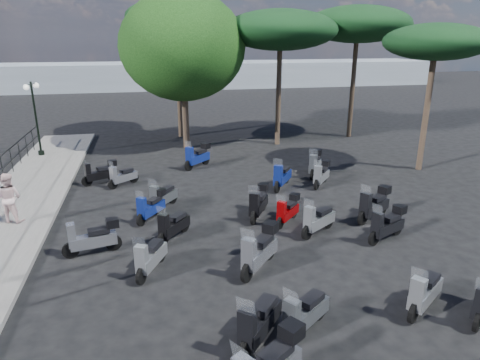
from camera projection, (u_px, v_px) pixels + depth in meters
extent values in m
plane|color=black|center=(219.00, 270.00, 11.62)|extent=(120.00, 120.00, 0.00)
cylinder|color=black|center=(2.00, 169.00, 18.12)|extent=(0.04, 0.04, 1.10)
cylinder|color=black|center=(11.00, 160.00, 19.39)|extent=(0.04, 0.04, 1.10)
cylinder|color=black|center=(19.00, 153.00, 20.66)|extent=(0.04, 0.04, 1.10)
cylinder|color=black|center=(26.00, 146.00, 21.92)|extent=(0.04, 0.04, 1.10)
cylinder|color=black|center=(33.00, 140.00, 23.19)|extent=(0.04, 0.04, 1.10)
cylinder|color=black|center=(38.00, 135.00, 24.46)|extent=(0.04, 0.04, 1.10)
cylinder|color=black|center=(41.00, 153.00, 22.33)|extent=(0.30, 0.30, 0.23)
cylinder|color=black|center=(36.00, 119.00, 21.77)|extent=(0.10, 0.10, 3.76)
cylinder|color=black|center=(31.00, 84.00, 21.22)|extent=(0.32, 0.81, 0.04)
sphere|color=white|center=(36.00, 85.00, 21.65)|extent=(0.26, 0.26, 0.26)
sphere|color=white|center=(26.00, 87.00, 20.85)|extent=(0.26, 0.26, 0.26)
imported|color=beige|center=(9.00, 198.00, 14.04)|extent=(0.98, 0.88, 1.68)
cylinder|color=black|center=(141.00, 276.00, 10.88)|extent=(0.30, 0.47, 0.47)
cylinder|color=black|center=(161.00, 254.00, 11.97)|extent=(0.30, 0.47, 0.47)
cube|color=#969A9E|center=(152.00, 257.00, 11.42)|extent=(0.87, 1.30, 0.34)
cube|color=black|center=(154.00, 245.00, 11.48)|extent=(0.53, 0.66, 0.14)
cube|color=#969A9E|center=(142.00, 258.00, 10.81)|extent=(0.36, 0.33, 0.69)
plane|color=white|center=(139.00, 243.00, 10.62)|extent=(0.37, 0.24, 0.37)
cylinder|color=black|center=(71.00, 250.00, 12.16)|extent=(0.49, 0.20, 0.48)
cylinder|color=black|center=(114.00, 243.00, 12.62)|extent=(0.49, 0.20, 0.48)
cube|color=#9598A0|center=(94.00, 241.00, 12.35)|extent=(1.34, 0.60, 0.34)
cube|color=black|center=(99.00, 231.00, 12.33)|extent=(0.65, 0.41, 0.14)
cube|color=#9598A0|center=(72.00, 235.00, 12.05)|extent=(0.28, 0.34, 0.70)
plane|color=white|center=(67.00, 221.00, 11.88)|extent=(0.15, 0.39, 0.37)
cube|color=black|center=(112.00, 223.00, 12.43)|extent=(0.40, 0.38, 0.26)
cylinder|color=black|center=(141.00, 220.00, 14.25)|extent=(0.34, 0.41, 0.45)
cylinder|color=black|center=(160.00, 208.00, 15.22)|extent=(0.34, 0.41, 0.45)
cube|color=navy|center=(152.00, 209.00, 14.72)|extent=(0.97, 1.16, 0.32)
cube|color=black|center=(154.00, 200.00, 14.78)|extent=(0.56, 0.61, 0.13)
cube|color=navy|center=(142.00, 207.00, 14.18)|extent=(0.35, 0.33, 0.65)
plane|color=white|center=(140.00, 196.00, 14.00)|extent=(0.33, 0.27, 0.35)
cube|color=black|center=(160.00, 192.00, 15.05)|extent=(0.43, 0.43, 0.24)
cylinder|color=black|center=(87.00, 181.00, 18.02)|extent=(0.45, 0.27, 0.45)
cylinder|color=black|center=(113.00, 176.00, 18.66)|extent=(0.45, 0.27, 0.45)
cube|color=black|center=(101.00, 175.00, 18.31)|extent=(1.25, 0.80, 0.32)
cube|color=black|center=(104.00, 168.00, 18.32)|extent=(0.63, 0.49, 0.13)
cube|color=black|center=(88.00, 171.00, 17.92)|extent=(0.31, 0.34, 0.66)
plane|color=white|center=(85.00, 162.00, 17.76)|extent=(0.22, 0.36, 0.35)
cube|color=black|center=(112.00, 163.00, 18.48)|extent=(0.42, 0.41, 0.25)
cylinder|color=black|center=(288.00, 337.00, 8.65)|extent=(0.45, 0.37, 0.49)
cylinder|color=black|center=(320.00, 309.00, 9.52)|extent=(0.45, 0.37, 0.49)
cube|color=#44484C|center=(306.00, 314.00, 9.06)|extent=(1.26, 1.06, 0.34)
cube|color=black|center=(312.00, 299.00, 9.10)|extent=(0.67, 0.61, 0.14)
cube|color=#44484C|center=(292.00, 316.00, 8.56)|extent=(0.36, 0.38, 0.71)
plane|color=white|center=(291.00, 297.00, 8.37)|extent=(0.29, 0.36, 0.38)
cube|color=black|center=(276.00, 353.00, 7.45)|extent=(0.74, 0.65, 0.16)
plane|color=white|center=(240.00, 355.00, 6.68)|extent=(0.31, 0.40, 0.41)
cube|color=black|center=(292.00, 331.00, 7.69)|extent=(0.51, 0.51, 0.29)
cylinder|color=black|center=(163.00, 239.00, 12.85)|extent=(0.37, 0.42, 0.46)
cylinder|color=black|center=(185.00, 225.00, 13.82)|extent=(0.37, 0.42, 0.46)
cube|color=black|center=(175.00, 226.00, 13.32)|extent=(1.04, 1.17, 0.33)
cube|color=black|center=(177.00, 216.00, 13.38)|extent=(0.59, 0.63, 0.13)
cube|color=black|center=(164.00, 225.00, 12.78)|extent=(0.36, 0.35, 0.67)
plane|color=white|center=(162.00, 212.00, 12.59)|extent=(0.33, 0.29, 0.36)
cylinder|color=black|center=(154.00, 208.00, 15.15)|extent=(0.37, 0.44, 0.48)
cylinder|color=black|center=(173.00, 197.00, 16.17)|extent=(0.37, 0.44, 0.48)
cube|color=#44484C|center=(164.00, 198.00, 15.65)|extent=(1.05, 1.23, 0.34)
cube|color=black|center=(166.00, 189.00, 15.70)|extent=(0.60, 0.66, 0.14)
cube|color=#44484C|center=(155.00, 196.00, 15.07)|extent=(0.37, 0.35, 0.70)
plane|color=white|center=(153.00, 184.00, 14.88)|extent=(0.35, 0.29, 0.37)
cylinder|color=black|center=(113.00, 184.00, 17.70)|extent=(0.39, 0.34, 0.43)
cylinder|color=black|center=(134.00, 178.00, 18.49)|extent=(0.39, 0.34, 0.43)
cube|color=#9598A0|center=(124.00, 177.00, 18.08)|extent=(1.10, 0.96, 0.31)
cube|color=black|center=(127.00, 171.00, 18.11)|extent=(0.59, 0.55, 0.13)
cube|color=#9598A0|center=(113.00, 174.00, 17.62)|extent=(0.32, 0.33, 0.63)
plane|color=white|center=(111.00, 165.00, 17.45)|extent=(0.27, 0.31, 0.33)
cylinder|color=black|center=(245.00, 351.00, 8.22)|extent=(0.41, 0.47, 0.52)
cylinder|color=black|center=(272.00, 315.00, 9.32)|extent=(0.41, 0.47, 0.52)
cube|color=black|center=(260.00, 322.00, 8.75)|extent=(1.18, 1.32, 0.37)
cube|color=black|center=(264.00, 305.00, 8.81)|extent=(0.66, 0.71, 0.15)
cube|color=black|center=(247.00, 327.00, 8.14)|extent=(0.40, 0.39, 0.76)
plane|color=white|center=(246.00, 307.00, 7.93)|extent=(0.37, 0.33, 0.40)
cylinder|color=black|center=(247.00, 272.00, 10.97)|extent=(0.44, 0.48, 0.54)
cylinder|color=black|center=(270.00, 251.00, 12.08)|extent=(0.44, 0.48, 0.54)
cube|color=#9598A0|center=(260.00, 253.00, 11.51)|extent=(1.25, 1.34, 0.38)
cube|color=black|center=(263.00, 240.00, 11.57)|extent=(0.70, 0.73, 0.16)
cube|color=#9598A0|center=(249.00, 253.00, 10.88)|extent=(0.41, 0.41, 0.78)
plane|color=white|center=(248.00, 236.00, 10.66)|extent=(0.38, 0.35, 0.42)
cube|color=black|center=(270.00, 227.00, 11.87)|extent=(0.52, 0.52, 0.29)
cylinder|color=black|center=(307.00, 232.00, 13.28)|extent=(0.46, 0.35, 0.49)
cylinder|color=black|center=(329.00, 221.00, 14.11)|extent=(0.46, 0.35, 0.49)
cube|color=#969A9E|center=(319.00, 221.00, 13.67)|extent=(1.28, 1.02, 0.34)
cube|color=black|center=(323.00, 211.00, 13.70)|extent=(0.67, 0.59, 0.14)
cube|color=#969A9E|center=(309.00, 218.00, 13.19)|extent=(0.35, 0.38, 0.71)
plane|color=white|center=(309.00, 205.00, 13.00)|extent=(0.28, 0.36, 0.38)
cylinder|color=black|center=(254.00, 217.00, 14.36)|extent=(0.33, 0.48, 0.50)
cylinder|color=black|center=(263.00, 204.00, 15.48)|extent=(0.33, 0.48, 0.50)
cube|color=black|center=(259.00, 205.00, 14.91)|extent=(0.97, 1.34, 0.35)
cube|color=black|center=(260.00, 196.00, 14.98)|extent=(0.58, 0.69, 0.14)
cube|color=black|center=(254.00, 203.00, 14.28)|extent=(0.38, 0.35, 0.72)
plane|color=white|center=(254.00, 191.00, 14.08)|extent=(0.38, 0.27, 0.38)
cube|color=black|center=(263.00, 187.00, 15.29)|extent=(0.46, 0.47, 0.27)
cylinder|color=black|center=(189.00, 165.00, 20.12)|extent=(0.45, 0.44, 0.52)
cylinder|color=black|center=(206.00, 159.00, 21.14)|extent=(0.45, 0.44, 0.52)
cube|color=navy|center=(198.00, 158.00, 20.61)|extent=(1.26, 1.23, 0.37)
cube|color=black|center=(200.00, 151.00, 20.66)|extent=(0.69, 0.68, 0.15)
cube|color=navy|center=(190.00, 155.00, 20.03)|extent=(0.39, 0.40, 0.75)
plane|color=white|center=(188.00, 145.00, 19.83)|extent=(0.34, 0.35, 0.40)
cube|color=black|center=(206.00, 146.00, 20.94)|extent=(0.50, 0.50, 0.28)
cylinder|color=black|center=(413.00, 313.00, 9.41)|extent=(0.45, 0.37, 0.48)
cylinder|color=black|center=(433.00, 290.00, 10.26)|extent=(0.45, 0.37, 0.48)
cube|color=#969A9E|center=(425.00, 293.00, 9.81)|extent=(1.26, 1.05, 0.34)
cube|color=black|center=(430.00, 279.00, 9.84)|extent=(0.67, 0.60, 0.14)
cube|color=#969A9E|center=(418.00, 293.00, 9.32)|extent=(0.36, 0.38, 0.71)
plane|color=white|center=(419.00, 276.00, 9.13)|extent=(0.29, 0.36, 0.38)
cylinder|color=black|center=(280.00, 223.00, 14.03)|extent=(0.36, 0.37, 0.42)
cylinder|color=black|center=(294.00, 212.00, 14.89)|extent=(0.36, 0.37, 0.42)
cube|color=#810204|center=(288.00, 212.00, 14.45)|extent=(1.01, 1.04, 0.30)
cube|color=black|center=(290.00, 204.00, 14.49)|extent=(0.56, 0.57, 0.12)
cube|color=#810204|center=(282.00, 211.00, 13.96)|extent=(0.33, 0.32, 0.62)
plane|color=white|center=(281.00, 200.00, 13.79)|extent=(0.29, 0.28, 0.33)
cube|color=black|center=(295.00, 197.00, 14.72)|extent=(0.41, 0.41, 0.23)
cylinder|color=black|center=(363.00, 218.00, 14.31)|extent=(0.49, 0.35, 0.51)
cylinder|color=black|center=(382.00, 208.00, 15.14)|extent=(0.49, 0.35, 0.51)
cube|color=black|center=(374.00, 207.00, 14.70)|extent=(1.37, 1.02, 0.36)
cube|color=black|center=(378.00, 198.00, 14.72)|extent=(0.71, 0.60, 0.15)
cube|color=black|center=(366.00, 204.00, 14.21)|extent=(0.36, 0.39, 0.74)
plane|color=white|center=(366.00, 191.00, 14.02)|extent=(0.28, 0.39, 0.39)
cube|color=black|center=(385.00, 190.00, 14.94)|extent=(0.48, 0.48, 0.28)
cylinder|color=black|center=(277.00, 187.00, 17.29)|extent=(0.39, 0.48, 0.51)
cylinder|color=black|center=(287.00, 177.00, 18.41)|extent=(0.39, 0.48, 0.51)
cube|color=navy|center=(283.00, 177.00, 17.83)|extent=(1.10, 1.34, 0.36)
cube|color=black|center=(284.00, 169.00, 17.90)|extent=(0.63, 0.71, 0.15)
cube|color=navy|center=(278.00, 174.00, 17.20)|extent=(0.40, 0.38, 0.75)
plane|color=white|center=(278.00, 163.00, 17.00)|extent=(0.38, 0.31, 0.40)
cylinder|color=black|center=(477.00, 322.00, 9.14)|extent=(0.42, 0.35, 0.45)
cylinder|color=black|center=(374.00, 238.00, 12.91)|extent=(0.47, 0.29, 0.48)
cylinder|color=black|center=(397.00, 228.00, 13.59)|extent=(0.47, 0.29, 0.48)
cube|color=black|center=(387.00, 227.00, 13.22)|extent=(1.31, 0.86, 0.34)
cube|color=black|center=(392.00, 218.00, 13.23)|extent=(0.67, 0.52, 0.14)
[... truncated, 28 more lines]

